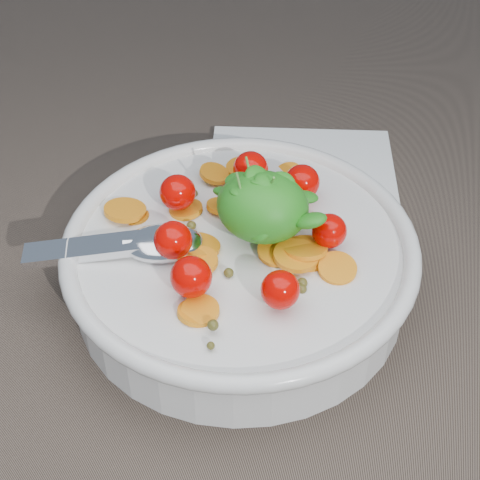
# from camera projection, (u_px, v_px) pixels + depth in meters

# --- Properties ---
(ground) EXTENTS (6.00, 6.00, 0.00)m
(ground) POSITION_uv_depth(u_px,v_px,m) (223.00, 283.00, 0.62)
(ground) COLOR brown
(ground) RESTS_ON ground
(bowl) EXTENTS (0.31, 0.28, 0.12)m
(bowl) POSITION_uv_depth(u_px,v_px,m) (240.00, 260.00, 0.59)
(bowl) COLOR silver
(bowl) RESTS_ON ground
(napkin) EXTENTS (0.21, 0.19, 0.01)m
(napkin) POSITION_uv_depth(u_px,v_px,m) (302.00, 177.00, 0.72)
(napkin) COLOR white
(napkin) RESTS_ON ground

